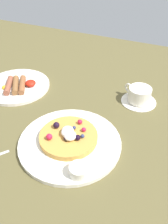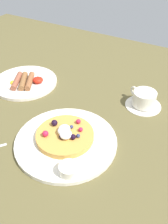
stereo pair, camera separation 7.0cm
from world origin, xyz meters
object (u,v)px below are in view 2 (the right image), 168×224
coffee_cup (144,98)px  coffee_saucer (143,105)px  pancake_plate (66,141)px  breakfast_plate (25,82)px  syrup_ramekin (69,169)px

coffee_cup → coffee_saucer: bearing=-25.5°
pancake_plate → breakfast_plate: size_ratio=1.18×
breakfast_plate → coffee_cup: (45.21, 9.68, 2.67)cm
pancake_plate → syrup_ramekin: (7.16, -9.26, 1.97)cm
pancake_plate → breakfast_plate: bearing=149.6°
syrup_ramekin → breakfast_plate: size_ratio=0.20×
coffee_saucer → syrup_ramekin: bearing=-98.9°
breakfast_plate → coffee_saucer: 46.36cm
pancake_plate → breakfast_plate: same height
breakfast_plate → coffee_saucer: bearing=12.0°
pancake_plate → syrup_ramekin: syrup_ramekin is taller
syrup_ramekin → coffee_saucer: syrup_ramekin is taller
syrup_ramekin → breakfast_plate: (-39.42, 28.16, -2.00)cm
pancake_plate → coffee_cup: bearing=65.6°
coffee_saucer → breakfast_plate: bearing=-168.0°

